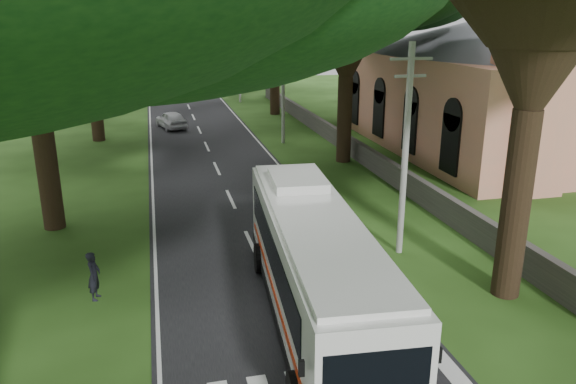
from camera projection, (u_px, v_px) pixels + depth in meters
ground at (303, 359)px, 15.19m from camera, size 140.00×140.00×0.00m
road at (208, 150)px, 38.34m from camera, size 8.00×120.00×0.04m
property_wall at (338, 138)px, 39.25m from camera, size 0.35×50.00×1.20m
church at (477, 76)px, 37.64m from camera, size 14.00×24.00×11.60m
pole_near at (406, 148)px, 20.71m from camera, size 1.60×0.24×8.00m
pole_mid at (283, 84)px, 39.23m from camera, size 1.60×0.24×8.00m
pole_far at (239, 62)px, 57.75m from camera, size 1.60×0.24×8.00m
coach_bus at (314, 265)px, 16.46m from camera, size 3.46×11.96×3.48m
distant_car_a at (171, 120)px, 45.35m from camera, size 2.68×4.39×1.40m
distant_car_b at (156, 91)px, 61.54m from camera, size 2.24×4.56×1.44m
distant_car_c at (193, 87)px, 66.49m from camera, size 2.47×4.32×1.18m
pedestrian at (94, 276)px, 18.14m from camera, size 0.51×0.67×1.65m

